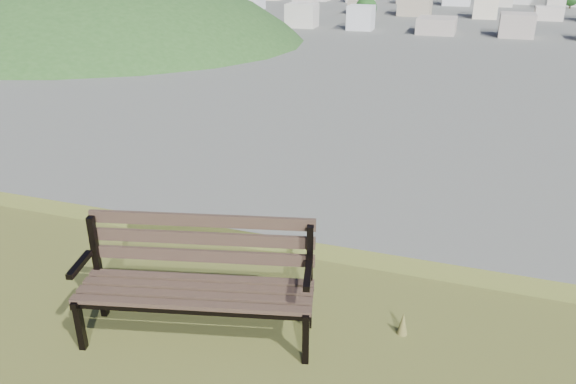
% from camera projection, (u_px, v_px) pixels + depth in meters
% --- Properties ---
extents(park_bench, '(1.69, 0.88, 0.84)m').
position_uv_depth(park_bench, '(198.00, 274.00, 3.90)').
color(park_bench, '#413325').
rests_on(park_bench, hilltop_mesa).
extents(green_wooded_hill, '(180.18, 144.14, 90.09)m').
position_uv_depth(green_wooded_hill, '(67.00, 36.00, 182.05)').
color(green_wooded_hill, '#204218').
rests_on(green_wooded_hill, ground).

